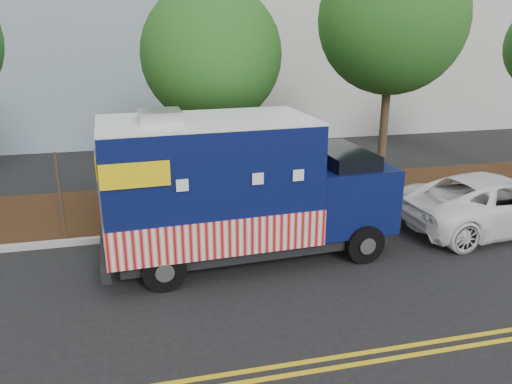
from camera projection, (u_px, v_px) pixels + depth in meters
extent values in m
plane|color=black|center=(189.00, 257.00, 12.04)|extent=(120.00, 120.00, 0.00)
cube|color=#9E9E99|center=(183.00, 232.00, 13.31)|extent=(120.00, 0.18, 0.15)
cube|color=#321C0E|center=(176.00, 206.00, 15.25)|extent=(120.00, 4.00, 0.15)
cube|color=gold|center=(219.00, 376.00, 7.93)|extent=(120.00, 0.10, 0.01)
cylinder|color=#38281C|center=(214.00, 149.00, 15.18)|extent=(0.26, 0.26, 3.51)
sphere|color=#18581B|center=(212.00, 55.00, 14.31)|extent=(4.04, 4.04, 4.04)
cylinder|color=#38281C|center=(383.00, 130.00, 15.68)|extent=(0.26, 0.26, 4.40)
sphere|color=#18581B|center=(392.00, 19.00, 14.65)|extent=(4.39, 4.39, 4.39)
cube|color=#473828|center=(61.00, 199.00, 12.46)|extent=(0.06, 0.06, 2.40)
cube|color=black|center=(251.00, 237.00, 12.05)|extent=(6.31, 2.43, 0.31)
cube|color=#091243|center=(208.00, 180.00, 11.30)|extent=(4.78, 2.79, 2.66)
cube|color=#B40C0B|center=(210.00, 218.00, 11.59)|extent=(4.83, 2.86, 0.83)
cube|color=white|center=(207.00, 120.00, 10.87)|extent=(4.78, 2.79, 0.07)
cube|color=#B7B7BA|center=(160.00, 116.00, 10.56)|extent=(0.93, 0.93, 0.24)
cube|color=#091243|center=(341.00, 192.00, 12.39)|extent=(2.12, 2.49, 1.55)
cube|color=black|center=(340.00, 163.00, 12.14)|extent=(1.22, 2.22, 0.72)
cube|color=black|center=(376.00, 208.00, 12.83)|extent=(0.21, 2.22, 0.33)
cube|color=black|center=(105.00, 253.00, 11.12)|extent=(0.33, 2.50, 0.31)
cube|color=#B7B7BA|center=(100.00, 186.00, 10.64)|extent=(0.15, 1.99, 2.11)
cube|color=#B7B7BA|center=(211.00, 162.00, 12.57)|extent=(1.99, 0.15, 1.22)
cube|color=yellow|center=(135.00, 175.00, 9.45)|extent=(1.33, 0.09, 0.50)
cube|color=yellow|center=(128.00, 145.00, 11.85)|extent=(1.33, 0.09, 0.50)
cylinder|color=black|center=(364.00, 243.00, 11.68)|extent=(0.95, 0.36, 0.93)
cylinder|color=black|center=(324.00, 211.00, 13.74)|extent=(0.95, 0.36, 0.93)
cylinder|color=black|center=(164.00, 269.00, 10.42)|extent=(0.95, 0.36, 0.93)
cylinder|color=black|center=(153.00, 229.00, 12.47)|extent=(0.95, 0.36, 0.93)
imported|color=white|center=(497.00, 202.00, 13.54)|extent=(5.54, 2.79, 1.50)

